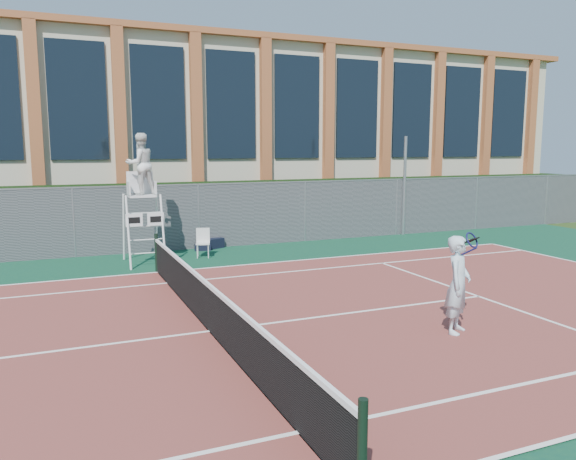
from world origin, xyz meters
name	(u,v)px	position (x,y,z in m)	size (l,w,h in m)	color
ground	(210,333)	(0.00, 0.00, 0.00)	(120.00, 120.00, 0.00)	#233814
apron	(197,318)	(0.00, 1.00, 0.01)	(36.00, 20.00, 0.01)	#0D3B2D
tennis_court	(210,332)	(0.00, 0.00, 0.02)	(23.77, 10.97, 0.02)	brown
tennis_net	(209,305)	(0.00, 0.00, 0.54)	(0.10, 11.30, 1.10)	black
fence	(139,220)	(0.00, 8.80, 1.10)	(40.00, 0.06, 2.20)	#595E60
hedge	(134,216)	(0.00, 10.00, 1.10)	(40.00, 1.40, 2.20)	black
building	(108,133)	(0.00, 17.95, 4.15)	(45.00, 10.60, 8.22)	beige
steel_pole	(404,186)	(10.28, 8.70, 1.95)	(0.12, 0.12, 3.90)	#9EA0A5
umpire_chair	(141,168)	(-0.14, 7.05, 2.87)	(1.10, 1.69, 3.92)	white
plastic_chair	(203,240)	(1.75, 7.29, 0.55)	(0.53, 0.53, 0.91)	silver
sports_bag_near	(213,244)	(2.41, 8.60, 0.18)	(0.81, 0.33, 0.35)	black
sports_bag_far	(203,247)	(2.01, 8.37, 0.12)	(0.54, 0.23, 0.22)	black
tennis_player	(458,284)	(4.23, -1.85, 0.95)	(1.07, 0.83, 1.83)	silver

